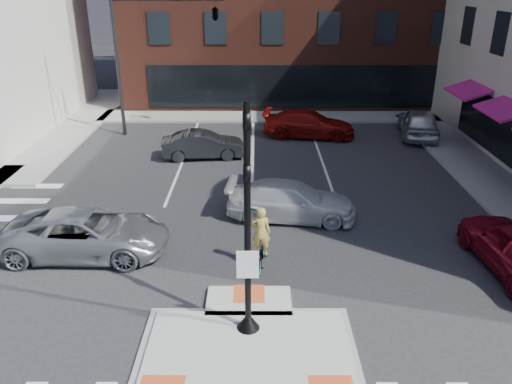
{
  "coord_description": "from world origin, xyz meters",
  "views": [
    {
      "loc": [
        0.22,
        -10.12,
        8.55
      ],
      "look_at": [
        0.2,
        4.96,
        2.0
      ],
      "focal_mm": 35.0,
      "sensor_mm": 36.0,
      "label": 1
    }
  ],
  "objects_px": {
    "white_pickup": "(291,201)",
    "silver_suv": "(87,233)",
    "cyclist": "(261,247)",
    "bg_car_red": "(309,124)",
    "bg_car_silver": "(418,123)",
    "bg_car_dark": "(203,145)"
  },
  "relations": [
    {
      "from": "white_pickup",
      "to": "silver_suv",
      "type": "bearing_deg",
      "value": 117.69
    },
    {
      "from": "white_pickup",
      "to": "cyclist",
      "type": "bearing_deg",
      "value": 167.98
    },
    {
      "from": "bg_car_red",
      "to": "cyclist",
      "type": "height_order",
      "value": "cyclist"
    },
    {
      "from": "bg_car_silver",
      "to": "white_pickup",
      "type": "bearing_deg",
      "value": 62.68
    },
    {
      "from": "cyclist",
      "to": "white_pickup",
      "type": "bearing_deg",
      "value": -102.15
    },
    {
      "from": "white_pickup",
      "to": "bg_car_silver",
      "type": "distance_m",
      "value": 13.25
    },
    {
      "from": "white_pickup",
      "to": "bg_car_red",
      "type": "bearing_deg",
      "value": -2.48
    },
    {
      "from": "bg_car_red",
      "to": "bg_car_dark",
      "type": "bearing_deg",
      "value": 130.41
    },
    {
      "from": "silver_suv",
      "to": "white_pickup",
      "type": "height_order",
      "value": "silver_suv"
    },
    {
      "from": "silver_suv",
      "to": "bg_car_dark",
      "type": "bearing_deg",
      "value": -15.73
    },
    {
      "from": "white_pickup",
      "to": "bg_car_dark",
      "type": "relative_size",
      "value": 1.18
    },
    {
      "from": "bg_car_red",
      "to": "cyclist",
      "type": "relative_size",
      "value": 2.49
    },
    {
      "from": "silver_suv",
      "to": "cyclist",
      "type": "bearing_deg",
      "value": -97.2
    },
    {
      "from": "white_pickup",
      "to": "cyclist",
      "type": "distance_m",
      "value": 3.72
    },
    {
      "from": "bg_car_red",
      "to": "cyclist",
      "type": "distance_m",
      "value": 14.34
    },
    {
      "from": "bg_car_red",
      "to": "white_pickup",
      "type": "bearing_deg",
      "value": 178.97
    },
    {
      "from": "bg_car_dark",
      "to": "bg_car_red",
      "type": "relative_size",
      "value": 0.8
    },
    {
      "from": "silver_suv",
      "to": "cyclist",
      "type": "distance_m",
      "value": 5.82
    },
    {
      "from": "bg_car_dark",
      "to": "bg_car_silver",
      "type": "distance_m",
      "value": 12.56
    },
    {
      "from": "white_pickup",
      "to": "bg_car_dark",
      "type": "distance_m",
      "value": 7.99
    },
    {
      "from": "silver_suv",
      "to": "bg_car_silver",
      "type": "relative_size",
      "value": 1.11
    },
    {
      "from": "silver_suv",
      "to": "cyclist",
      "type": "xyz_separation_m",
      "value": [
        5.75,
        -0.84,
        -0.05
      ]
    }
  ]
}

